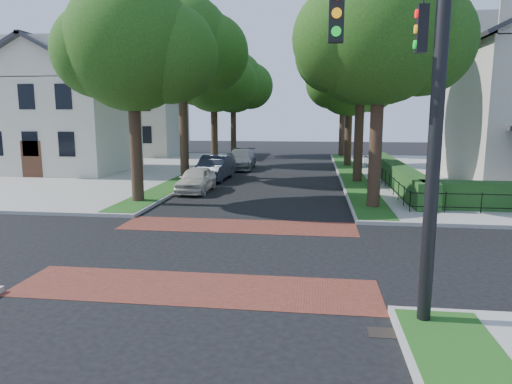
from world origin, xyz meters
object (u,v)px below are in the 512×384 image
(traffic_signal, at_px, (424,89))
(parked_car_front, at_px, (196,180))
(parked_car_middle, at_px, (214,168))
(parked_car_rear, at_px, (241,159))

(traffic_signal, distance_m, parked_car_front, 17.75)
(parked_car_middle, bearing_deg, parked_car_rear, 86.79)
(traffic_signal, bearing_deg, parked_car_middle, 113.28)
(parked_car_rear, bearing_deg, traffic_signal, -75.25)
(parked_car_front, xyz_separation_m, parked_car_rear, (0.67, 11.04, 0.07))
(traffic_signal, bearing_deg, parked_car_rear, 106.66)
(traffic_signal, height_order, parked_car_middle, traffic_signal)
(parked_car_middle, xyz_separation_m, parked_car_rear, (0.67, 6.38, -0.04))
(traffic_signal, relative_size, parked_car_rear, 1.52)
(traffic_signal, height_order, parked_car_front, traffic_signal)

